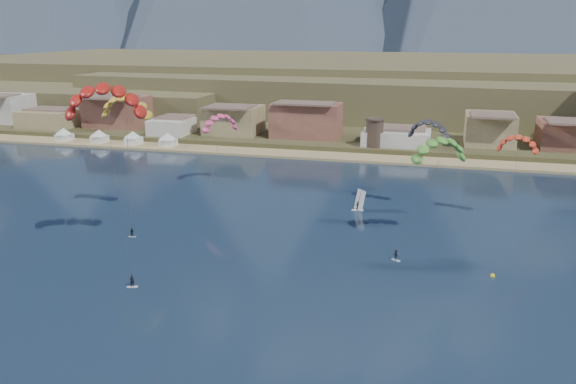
{
  "coord_description": "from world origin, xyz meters",
  "views": [
    {
      "loc": [
        24.06,
        -59.75,
        36.74
      ],
      "look_at": [
        0.0,
        32.0,
        10.0
      ],
      "focal_mm": 36.87,
      "sensor_mm": 36.0,
      "label": 1
    }
  ],
  "objects_px": {
    "kitesurfer_red": "(104,95)",
    "kitesurfer_yellow": "(125,103)",
    "windsurfer": "(359,204)",
    "kitesurfer_green": "(440,147)",
    "buoy": "(493,276)",
    "watchtower": "(375,132)"
  },
  "relations": [
    {
      "from": "kitesurfer_green",
      "to": "windsurfer",
      "type": "xyz_separation_m",
      "value": [
        -15.37,
        15.83,
        -15.88
      ]
    },
    {
      "from": "kitesurfer_red",
      "to": "buoy",
      "type": "relative_size",
      "value": 41.93
    },
    {
      "from": "kitesurfer_red",
      "to": "kitesurfer_yellow",
      "type": "xyz_separation_m",
      "value": [
        -7.48,
        18.97,
        -3.76
      ]
    },
    {
      "from": "kitesurfer_red",
      "to": "kitesurfer_yellow",
      "type": "height_order",
      "value": "kitesurfer_red"
    },
    {
      "from": "watchtower",
      "to": "kitesurfer_yellow",
      "type": "distance_m",
      "value": 84.92
    },
    {
      "from": "watchtower",
      "to": "kitesurfer_yellow",
      "type": "xyz_separation_m",
      "value": [
        -38.83,
        -73.74,
        16.32
      ]
    },
    {
      "from": "watchtower",
      "to": "buoy",
      "type": "distance_m",
      "value": 90.37
    },
    {
      "from": "kitesurfer_yellow",
      "to": "windsurfer",
      "type": "bearing_deg",
      "value": 20.92
    },
    {
      "from": "buoy",
      "to": "kitesurfer_yellow",
      "type": "bearing_deg",
      "value": 169.92
    },
    {
      "from": "windsurfer",
      "to": "buoy",
      "type": "xyz_separation_m",
      "value": [
        24.53,
        -28.13,
        -1.25
      ]
    },
    {
      "from": "kitesurfer_red",
      "to": "kitesurfer_green",
      "type": "relative_size",
      "value": 1.47
    },
    {
      "from": "kitesurfer_red",
      "to": "kitesurfer_green",
      "type": "height_order",
      "value": "kitesurfer_red"
    },
    {
      "from": "windsurfer",
      "to": "kitesurfer_green",
      "type": "bearing_deg",
      "value": -45.85
    },
    {
      "from": "kitesurfer_yellow",
      "to": "buoy",
      "type": "height_order",
      "value": "kitesurfer_yellow"
    },
    {
      "from": "watchtower",
      "to": "kitesurfer_red",
      "type": "distance_m",
      "value": 99.9
    },
    {
      "from": "kitesurfer_yellow",
      "to": "kitesurfer_green",
      "type": "xyz_separation_m",
      "value": [
        57.81,
        0.39,
        -5.43
      ]
    },
    {
      "from": "kitesurfer_green",
      "to": "kitesurfer_yellow",
      "type": "bearing_deg",
      "value": -179.62
    },
    {
      "from": "watchtower",
      "to": "buoy",
      "type": "bearing_deg",
      "value": -71.81
    },
    {
      "from": "kitesurfer_yellow",
      "to": "buoy",
      "type": "distance_m",
      "value": 71.67
    },
    {
      "from": "kitesurfer_red",
      "to": "kitesurfer_green",
      "type": "distance_m",
      "value": 54.71
    },
    {
      "from": "watchtower",
      "to": "kitesurfer_green",
      "type": "distance_m",
      "value": 76.55
    },
    {
      "from": "watchtower",
      "to": "kitesurfer_yellow",
      "type": "height_order",
      "value": "kitesurfer_yellow"
    }
  ]
}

